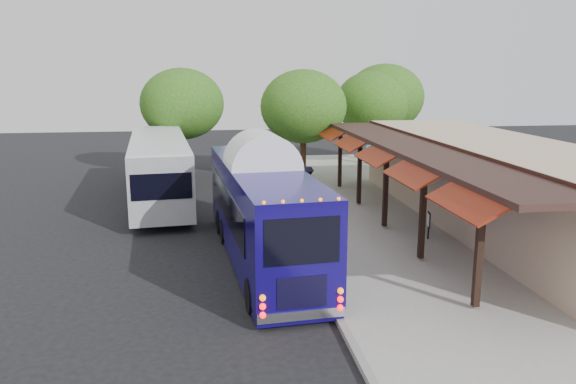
{
  "coord_description": "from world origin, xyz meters",
  "views": [
    {
      "loc": [
        -3.13,
        -17.2,
        6.39
      ],
      "look_at": [
        -0.2,
        3.77,
        1.8
      ],
      "focal_mm": 35.0,
      "sensor_mm": 36.0,
      "label": 1
    }
  ],
  "objects_px": {
    "city_bus": "(159,167)",
    "ped_a": "(306,210)",
    "sign_board": "(429,221)",
    "ped_b": "(315,198)",
    "ped_c": "(311,203)",
    "coach_bus": "(262,207)",
    "ped_d": "(308,182)"
  },
  "relations": [
    {
      "from": "ped_d",
      "to": "sign_board",
      "type": "height_order",
      "value": "ped_d"
    },
    {
      "from": "ped_b",
      "to": "city_bus",
      "type": "bearing_deg",
      "value": -11.21
    },
    {
      "from": "ped_c",
      "to": "ped_b",
      "type": "bearing_deg",
      "value": -127.19
    },
    {
      "from": "ped_d",
      "to": "ped_c",
      "type": "bearing_deg",
      "value": 115.03
    },
    {
      "from": "ped_b",
      "to": "ped_a",
      "type": "bearing_deg",
      "value": 90.75
    },
    {
      "from": "ped_b",
      "to": "ped_d",
      "type": "relative_size",
      "value": 1.0
    },
    {
      "from": "ped_d",
      "to": "city_bus",
      "type": "bearing_deg",
      "value": 26.96
    },
    {
      "from": "city_bus",
      "to": "ped_a",
      "type": "xyz_separation_m",
      "value": [
        6.24,
        -6.38,
        -0.81
      ]
    },
    {
      "from": "city_bus",
      "to": "ped_d",
      "type": "xyz_separation_m",
      "value": [
        7.3,
        -0.84,
        -0.83
      ]
    },
    {
      "from": "ped_c",
      "to": "ped_d",
      "type": "distance_m",
      "value": 4.64
    },
    {
      "from": "ped_b",
      "to": "coach_bus",
      "type": "bearing_deg",
      "value": 82.1
    },
    {
      "from": "coach_bus",
      "to": "ped_b",
      "type": "height_order",
      "value": "coach_bus"
    },
    {
      "from": "ped_a",
      "to": "ped_c",
      "type": "height_order",
      "value": "ped_c"
    },
    {
      "from": "city_bus",
      "to": "ped_d",
      "type": "bearing_deg",
      "value": -12.14
    },
    {
      "from": "ped_c",
      "to": "city_bus",
      "type": "bearing_deg",
      "value": -57.16
    },
    {
      "from": "sign_board",
      "to": "city_bus",
      "type": "bearing_deg",
      "value": 154.22
    },
    {
      "from": "coach_bus",
      "to": "ped_a",
      "type": "xyz_separation_m",
      "value": [
        2.05,
        3.04,
        -0.92
      ]
    },
    {
      "from": "coach_bus",
      "to": "ped_c",
      "type": "relative_size",
      "value": 6.43
    },
    {
      "from": "city_bus",
      "to": "ped_b",
      "type": "height_order",
      "value": "city_bus"
    },
    {
      "from": "ped_d",
      "to": "sign_board",
      "type": "relative_size",
      "value": 1.56
    },
    {
      "from": "ped_b",
      "to": "ped_c",
      "type": "bearing_deg",
      "value": 91.87
    },
    {
      "from": "city_bus",
      "to": "ped_a",
      "type": "relative_size",
      "value": 7.45
    },
    {
      "from": "city_bus",
      "to": "ped_c",
      "type": "xyz_separation_m",
      "value": [
        6.62,
        -5.42,
        -0.76
      ]
    },
    {
      "from": "city_bus",
      "to": "sign_board",
      "type": "height_order",
      "value": "city_bus"
    },
    {
      "from": "ped_b",
      "to": "sign_board",
      "type": "xyz_separation_m",
      "value": [
        3.61,
        -3.89,
        -0.11
      ]
    },
    {
      "from": "coach_bus",
      "to": "ped_b",
      "type": "distance_m",
      "value": 5.79
    },
    {
      "from": "ped_d",
      "to": "sign_board",
      "type": "distance_m",
      "value": 8.17
    },
    {
      "from": "ped_c",
      "to": "sign_board",
      "type": "xyz_separation_m",
      "value": [
        3.96,
        -2.9,
        -0.17
      ]
    },
    {
      "from": "ped_a",
      "to": "sign_board",
      "type": "bearing_deg",
      "value": -57.34
    },
    {
      "from": "coach_bus",
      "to": "sign_board",
      "type": "distance_m",
      "value": 6.57
    },
    {
      "from": "city_bus",
      "to": "ped_b",
      "type": "relative_size",
      "value": 7.54
    },
    {
      "from": "ped_a",
      "to": "ped_d",
      "type": "distance_m",
      "value": 5.65
    }
  ]
}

